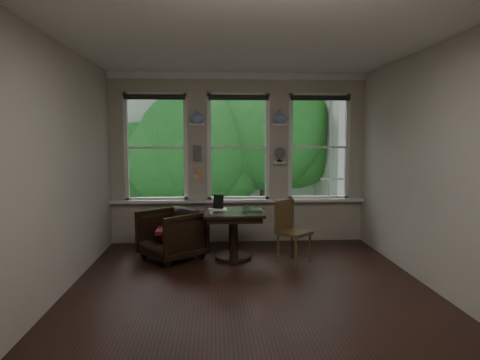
{
  "coord_description": "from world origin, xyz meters",
  "views": [
    {
      "loc": [
        -0.44,
        -5.38,
        1.87
      ],
      "look_at": [
        -0.05,
        0.9,
        1.25
      ],
      "focal_mm": 32.0,
      "sensor_mm": 36.0,
      "label": 1
    }
  ],
  "objects": [
    {
      "name": "tablet",
      "position": [
        -0.37,
        1.32,
        0.86
      ],
      "size": [
        0.17,
        0.11,
        0.22
      ],
      "primitive_type": "cube",
      "rotation": [
        -0.26,
        0.0,
        -0.23
      ],
      "color": "black",
      "rests_on": "table"
    },
    {
      "name": "shelf_right",
      "position": [
        0.72,
        2.15,
        2.1
      ],
      "size": [
        0.26,
        0.16,
        0.03
      ],
      "primitive_type": "cube",
      "color": "white",
      "rests_on": "ground"
    },
    {
      "name": "table",
      "position": [
        -0.14,
        1.08,
        0.38
      ],
      "size": [
        0.9,
        0.9,
        0.75
      ],
      "primitive_type": null,
      "color": "black",
      "rests_on": "ground"
    },
    {
      "name": "vase_right",
      "position": [
        0.72,
        2.15,
        2.24
      ],
      "size": [
        0.24,
        0.24,
        0.25
      ],
      "primitive_type": "imported",
      "color": "white",
      "rests_on": "shelf_right"
    },
    {
      "name": "window_left",
      "position": [
        -1.45,
        2.25,
        1.7
      ],
      "size": [
        1.1,
        0.12,
        1.9
      ],
      "primitive_type": null,
      "color": "white",
      "rests_on": "ground"
    },
    {
      "name": "laptop",
      "position": [
        0.15,
        0.96,
        0.76
      ],
      "size": [
        0.34,
        0.26,
        0.02
      ],
      "primitive_type": "imported",
      "rotation": [
        0.0,
        0.0,
        -0.24
      ],
      "color": "black",
      "rests_on": "table"
    },
    {
      "name": "wall_left",
      "position": [
        -2.25,
        0.0,
        1.5
      ],
      "size": [
        0.0,
        4.5,
        4.5
      ],
      "primitive_type": "plane",
      "rotation": [
        1.57,
        0.0,
        1.57
      ],
      "color": "#BBB19F",
      "rests_on": "ground"
    },
    {
      "name": "vase_left",
      "position": [
        -0.72,
        2.15,
        2.24
      ],
      "size": [
        0.24,
        0.24,
        0.25
      ],
      "primitive_type": "imported",
      "color": "white",
      "rests_on": "shelf_left"
    },
    {
      "name": "mug",
      "position": [
        -0.49,
        0.83,
        0.79
      ],
      "size": [
        0.11,
        0.11,
        0.09
      ],
      "primitive_type": "imported",
      "rotation": [
        0.0,
        0.0,
        0.16
      ],
      "color": "white",
      "rests_on": "table"
    },
    {
      "name": "intercom",
      "position": [
        -0.72,
        2.18,
        1.6
      ],
      "size": [
        0.14,
        0.06,
        0.28
      ],
      "primitive_type": "cube",
      "color": "#59544F",
      "rests_on": "ground"
    },
    {
      "name": "wall_front",
      "position": [
        0.0,
        -2.25,
        1.5
      ],
      "size": [
        4.5,
        0.0,
        4.5
      ],
      "primitive_type": "plane",
      "rotation": [
        -1.57,
        0.0,
        0.0
      ],
      "color": "#BBB19F",
      "rests_on": "ground"
    },
    {
      "name": "cushion_red",
      "position": [
        -1.09,
        1.13,
        0.45
      ],
      "size": [
        0.45,
        0.45,
        0.06
      ],
      "primitive_type": "cube",
      "color": "maroon",
      "rests_on": "armchair_left"
    },
    {
      "name": "wall_right",
      "position": [
        2.25,
        0.0,
        1.5
      ],
      "size": [
        0.0,
        4.5,
        4.5
      ],
      "primitive_type": "plane",
      "rotation": [
        1.57,
        0.0,
        -1.57
      ],
      "color": "#BBB19F",
      "rests_on": "ground"
    },
    {
      "name": "wall_back",
      "position": [
        0.0,
        2.25,
        1.5
      ],
      "size": [
        4.5,
        0.0,
        4.5
      ],
      "primitive_type": "plane",
      "rotation": [
        1.57,
        0.0,
        0.0
      ],
      "color": "#BBB19F",
      "rests_on": "ground"
    },
    {
      "name": "ground",
      "position": [
        0.0,
        0.0,
        0.0
      ],
      "size": [
        4.5,
        4.5,
        0.0
      ],
      "primitive_type": "plane",
      "color": "black",
      "rests_on": "ground"
    },
    {
      "name": "window_right",
      "position": [
        1.45,
        2.25,
        1.7
      ],
      "size": [
        1.1,
        0.12,
        1.9
      ],
      "primitive_type": null,
      "color": "white",
      "rests_on": "ground"
    },
    {
      "name": "sticky_notes",
      "position": [
        -0.72,
        2.19,
        1.25
      ],
      "size": [
        0.16,
        0.01,
        0.24
      ],
      "primitive_type": null,
      "color": "pink",
      "rests_on": "ground"
    },
    {
      "name": "window_center",
      "position": [
        0.0,
        2.25,
        1.7
      ],
      "size": [
        1.1,
        0.12,
        1.9
      ],
      "primitive_type": null,
      "color": "white",
      "rests_on": "ground"
    },
    {
      "name": "desk_fan",
      "position": [
        0.72,
        2.13,
        1.53
      ],
      "size": [
        0.2,
        0.2,
        0.24
      ],
      "primitive_type": null,
      "color": "#59544F",
      "rests_on": "ground"
    },
    {
      "name": "armchair_left",
      "position": [
        -1.09,
        1.13,
        0.38
      ],
      "size": [
        1.18,
        1.17,
        0.77
      ],
      "primitive_type": "imported",
      "rotation": [
        0.0,
        0.0,
        -0.87
      ],
      "color": "black",
      "rests_on": "ground"
    },
    {
      "name": "side_chair_right",
      "position": [
        0.76,
        0.85,
        0.46
      ],
      "size": [
        0.59,
        0.59,
        0.92
      ],
      "primitive_type": null,
      "rotation": [
        0.0,
        0.0,
        0.73
      ],
      "color": "#49341A",
      "rests_on": "ground"
    },
    {
      "name": "papers",
      "position": [
        -0.34,
        1.24,
        0.75
      ],
      "size": [
        0.24,
        0.31,
        0.0
      ],
      "primitive_type": "cube",
      "rotation": [
        0.0,
        0.0,
        0.05
      ],
      "color": "silver",
      "rests_on": "table"
    },
    {
      "name": "ceiling",
      "position": [
        0.0,
        0.0,
        3.0
      ],
      "size": [
        4.5,
        4.5,
        0.0
      ],
      "primitive_type": "plane",
      "rotation": [
        3.14,
        0.0,
        0.0
      ],
      "color": "silver",
      "rests_on": "ground"
    },
    {
      "name": "drinking_glass",
      "position": [
        0.03,
        0.91,
        0.8
      ],
      "size": [
        0.15,
        0.15,
        0.1
      ],
      "primitive_type": "imported",
      "rotation": [
        0.0,
        0.0,
        0.22
      ],
      "color": "white",
      "rests_on": "table"
    },
    {
      "name": "shelf_left",
      "position": [
        -0.72,
        2.15,
        2.1
      ],
      "size": [
        0.26,
        0.16,
        0.03
      ],
      "primitive_type": "cube",
      "color": "white",
      "rests_on": "ground"
    }
  ]
}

